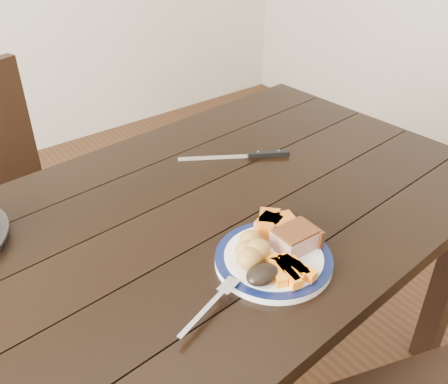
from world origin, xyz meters
TOP-DOWN VIEW (x-y plane):
  - dining_table at (0.00, 0.00)m, footprint 1.67×1.02m
  - chair_far at (-0.25, 0.73)m, footprint 0.55×0.55m
  - dinner_plate at (0.04, -0.24)m, footprint 0.25×0.25m
  - plate_rim at (0.04, -0.24)m, footprint 0.25×0.25m
  - pork_slice at (0.10, -0.24)m, footprint 0.09×0.07m
  - roasted_potatoes at (0.00, -0.22)m, footprint 0.09×0.09m
  - carrot_batons at (0.03, -0.30)m, footprint 0.08×0.11m
  - pumpkin_wedges at (0.10, -0.18)m, footprint 0.09×0.09m
  - dark_mushroom at (-0.02, -0.28)m, footprint 0.07×0.05m
  - fork at (-0.14, -0.27)m, footprint 0.17×0.07m
  - carving_knife at (0.31, 0.13)m, footprint 0.28×0.19m

SIDE VIEW (x-z plane):
  - chair_far at x=-0.25m, z-range 0.06..0.99m
  - dining_table at x=0.00m, z-range 0.28..1.03m
  - carving_knife at x=0.31m, z-range 0.75..0.76m
  - dinner_plate at x=0.04m, z-range 0.75..0.77m
  - plate_rim at x=0.04m, z-range 0.76..0.78m
  - fork at x=-0.14m, z-range 0.77..0.77m
  - carrot_batons at x=0.03m, z-range 0.77..0.79m
  - dark_mushroom at x=-0.02m, z-range 0.77..0.80m
  - pumpkin_wedges at x=0.10m, z-range 0.77..0.81m
  - pork_slice at x=0.10m, z-range 0.77..0.81m
  - roasted_potatoes at x=0.00m, z-range 0.77..0.81m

